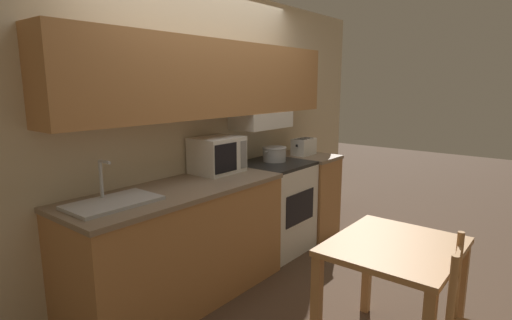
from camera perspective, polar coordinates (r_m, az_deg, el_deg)
ground_plane at (r=4.02m, az=-7.17°, el=-14.19°), size 16.00×16.00×0.00m
wall_back at (r=3.62m, az=-6.80°, el=7.47°), size 5.37×0.38×2.55m
lower_counter_main at (r=3.25m, az=-10.79°, el=-11.74°), size 1.81×0.69×0.92m
lower_counter_right_stub at (r=4.59m, az=7.01°, el=-4.88°), size 0.48×0.69×0.92m
stove_range at (r=4.12m, az=2.51°, el=-6.63°), size 0.69×0.65×0.92m
cooking_pot at (r=4.08m, az=2.65°, el=0.91°), size 0.33×0.25×0.15m
microwave at (r=3.56m, az=-5.56°, el=0.75°), size 0.43×0.35×0.32m
toaster at (r=4.48m, az=6.84°, el=1.93°), size 0.29×0.17×0.18m
sink_basin at (r=2.79m, az=-19.72°, el=-5.63°), size 0.58×0.35×0.29m
dining_table at (r=2.65m, az=19.08°, el=-13.81°), size 0.82×0.71×0.74m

